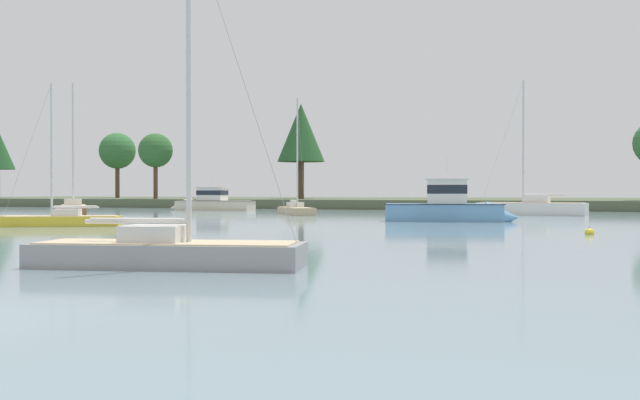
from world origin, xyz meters
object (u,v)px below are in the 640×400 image
object	(u,v)px
cruiser_skyblue	(455,212)
mooring_buoy_yellow	(589,233)
cruiser_cream	(207,205)
sailboat_white	(532,212)
sailboat_grey	(167,259)
dinghy_red	(8,219)
sailboat_sand	(296,212)
sailboat_yellow	(62,223)
sailboat_wood	(73,213)

from	to	relation	value
cruiser_skyblue	mooring_buoy_yellow	xyz separation A→B (m)	(8.77, -13.74, -0.62)
cruiser_cream	sailboat_white	bearing A→B (deg)	-9.09
sailboat_grey	mooring_buoy_yellow	distance (m)	24.14
sailboat_white	dinghy_red	world-z (taller)	sailboat_white
mooring_buoy_yellow	sailboat_sand	bearing A→B (deg)	135.83
sailboat_yellow	sailboat_wood	xyz separation A→B (m)	(-12.20, 16.59, 0.08)
sailboat_grey	cruiser_cream	size ratio (longest dim) A/B	1.01
cruiser_skyblue	sailboat_sand	world-z (taller)	sailboat_sand
sailboat_yellow	mooring_buoy_yellow	bearing A→B (deg)	2.88
sailboat_sand	cruiser_skyblue	bearing A→B (deg)	-33.51
sailboat_sand	sailboat_white	world-z (taller)	sailboat_white
sailboat_grey	cruiser_skyblue	bearing A→B (deg)	83.92
sailboat_grey	sailboat_white	size ratio (longest dim) A/B	0.80
sailboat_sand	sailboat_yellow	distance (m)	27.18
sailboat_sand	dinghy_red	distance (m)	26.01
sailboat_grey	sailboat_wood	world-z (taller)	sailboat_wood
sailboat_white	dinghy_red	distance (m)	45.56
cruiser_skyblue	sailboat_wood	world-z (taller)	sailboat_wood
sailboat_grey	sailboat_wood	distance (m)	47.57
sailboat_grey	sailboat_sand	bearing A→B (deg)	106.14
mooring_buoy_yellow	sailboat_yellow	bearing A→B (deg)	-177.12
dinghy_red	sailboat_wood	distance (m)	11.02
sailboat_grey	dinghy_red	world-z (taller)	sailboat_grey
sailboat_grey	dinghy_red	bearing A→B (deg)	139.32
cruiser_skyblue	sailboat_sand	bearing A→B (deg)	146.49
sailboat_grey	dinghy_red	distance (m)	38.26
sailboat_yellow	dinghy_red	world-z (taller)	sailboat_yellow
sailboat_wood	sailboat_grey	bearing A→B (deg)	-48.61
cruiser_skyblue	cruiser_cream	xyz separation A→B (m)	(-32.34, 22.12, -0.11)
dinghy_red	mooring_buoy_yellow	xyz separation A→B (m)	(41.45, -4.25, -0.05)
sailboat_grey	sailboat_wood	size ratio (longest dim) A/B	0.83
sailboat_yellow	sailboat_white	size ratio (longest dim) A/B	0.71
dinghy_red	sailboat_wood	world-z (taller)	sailboat_wood
sailboat_sand	dinghy_red	size ratio (longest dim) A/B	3.73
sailboat_grey	mooring_buoy_yellow	bearing A→B (deg)	58.98
sailboat_grey	cruiser_cream	world-z (taller)	sailboat_grey
sailboat_white	sailboat_wood	xyz separation A→B (m)	(-40.11, -14.88, -0.01)
cruiser_cream	cruiser_skyblue	bearing A→B (deg)	-34.37
sailboat_yellow	cruiser_cream	size ratio (longest dim) A/B	0.89
cruiser_skyblue	sailboat_grey	world-z (taller)	sailboat_grey
sailboat_yellow	sailboat_grey	bearing A→B (deg)	-44.76
sailboat_sand	dinghy_red	xyz separation A→B (m)	(-15.82, -20.65, -0.11)
sailboat_sand	sailboat_white	xyz separation A→B (m)	(21.85, 4.98, 0.06)
dinghy_red	mooring_buoy_yellow	bearing A→B (deg)	-5.86
cruiser_skyblue	sailboat_yellow	xyz separation A→B (m)	(-22.92, -15.34, -0.50)
cruiser_cream	sailboat_grey	bearing A→B (deg)	-63.11
sailboat_grey	mooring_buoy_yellow	size ratio (longest dim) A/B	20.65
sailboat_sand	sailboat_grey	size ratio (longest dim) A/B	1.08
dinghy_red	sailboat_yellow	bearing A→B (deg)	-30.94
sailboat_grey	mooring_buoy_yellow	world-z (taller)	sailboat_grey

